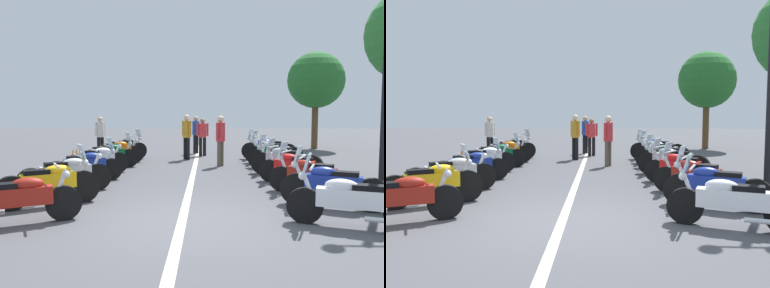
# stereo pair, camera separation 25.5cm
# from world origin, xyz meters

# --- Properties ---
(ground_plane) EXTENTS (80.00, 80.00, 0.00)m
(ground_plane) POSITION_xyz_m (0.00, 0.00, 0.00)
(ground_plane) COLOR #4C4C51
(lane_centre_stripe) EXTENTS (20.97, 0.16, 0.01)m
(lane_centre_stripe) POSITION_xyz_m (4.97, 0.00, 0.00)
(lane_centre_stripe) COLOR beige
(lane_centre_stripe) RESTS_ON ground_plane
(motorcycle_left_row_0) EXTENTS (1.15, 1.92, 0.99)m
(motorcycle_left_row_0) POSITION_xyz_m (-0.32, 2.70, 0.45)
(motorcycle_left_row_0) COLOR black
(motorcycle_left_row_0) RESTS_ON ground_plane
(motorcycle_left_row_1) EXTENTS (1.23, 1.79, 1.22)m
(motorcycle_left_row_1) POSITION_xyz_m (1.02, 2.71, 0.48)
(motorcycle_left_row_1) COLOR black
(motorcycle_left_row_1) RESTS_ON ground_plane
(motorcycle_left_row_2) EXTENTS (1.34, 1.86, 1.00)m
(motorcycle_left_row_2) POSITION_xyz_m (2.26, 2.82, 0.46)
(motorcycle_left_row_2) COLOR black
(motorcycle_left_row_2) RESTS_ON ground_plane
(motorcycle_left_row_3) EXTENTS (1.15, 1.85, 1.19)m
(motorcycle_left_row_3) POSITION_xyz_m (3.76, 2.84, 0.46)
(motorcycle_left_row_3) COLOR black
(motorcycle_left_row_3) RESTS_ON ground_plane
(motorcycle_left_row_4) EXTENTS (1.30, 1.70, 1.00)m
(motorcycle_left_row_4) POSITION_xyz_m (5.05, 2.89, 0.46)
(motorcycle_left_row_4) COLOR black
(motorcycle_left_row_4) RESTS_ON ground_plane
(motorcycle_left_row_5) EXTENTS (1.11, 1.92, 1.21)m
(motorcycle_left_row_5) POSITION_xyz_m (6.33, 2.88, 0.46)
(motorcycle_left_row_5) COLOR black
(motorcycle_left_row_5) RESTS_ON ground_plane
(motorcycle_left_row_6) EXTENTS (1.07, 1.94, 1.00)m
(motorcycle_left_row_6) POSITION_xyz_m (7.56, 2.91, 0.46)
(motorcycle_left_row_6) COLOR black
(motorcycle_left_row_6) RESTS_ON ground_plane
(motorcycle_left_row_7) EXTENTS (1.26, 1.74, 1.22)m
(motorcycle_left_row_7) POSITION_xyz_m (8.83, 2.90, 0.47)
(motorcycle_left_row_7) COLOR black
(motorcycle_left_row_7) RESTS_ON ground_plane
(motorcycle_right_row_0) EXTENTS (0.96, 2.03, 1.19)m
(motorcycle_right_row_0) POSITION_xyz_m (-0.23, -2.76, 0.46)
(motorcycle_right_row_0) COLOR black
(motorcycle_right_row_0) RESTS_ON ground_plane
(motorcycle_right_row_1) EXTENTS (1.01, 1.94, 1.21)m
(motorcycle_right_row_1) POSITION_xyz_m (1.08, -2.87, 0.47)
(motorcycle_right_row_1) COLOR black
(motorcycle_right_row_1) RESTS_ON ground_plane
(motorcycle_right_row_2) EXTENTS (1.17, 1.80, 1.19)m
(motorcycle_right_row_2) POSITION_xyz_m (2.34, -2.78, 0.46)
(motorcycle_right_row_2) COLOR black
(motorcycle_right_row_2) RESTS_ON ground_plane
(motorcycle_right_row_3) EXTENTS (1.16, 1.75, 1.19)m
(motorcycle_right_row_3) POSITION_xyz_m (3.66, -2.69, 0.46)
(motorcycle_right_row_3) COLOR black
(motorcycle_right_row_3) RESTS_ON ground_plane
(motorcycle_right_row_4) EXTENTS (1.21, 1.97, 1.22)m
(motorcycle_right_row_4) POSITION_xyz_m (5.02, -2.74, 0.48)
(motorcycle_right_row_4) COLOR black
(motorcycle_right_row_4) RESTS_ON ground_plane
(motorcycle_right_row_5) EXTENTS (1.08, 1.87, 1.00)m
(motorcycle_right_row_5) POSITION_xyz_m (6.31, -2.73, 0.45)
(motorcycle_right_row_5) COLOR black
(motorcycle_right_row_5) RESTS_ON ground_plane
(motorcycle_right_row_6) EXTENTS (1.10, 1.97, 1.23)m
(motorcycle_right_row_6) POSITION_xyz_m (7.53, -2.79, 0.48)
(motorcycle_right_row_6) COLOR black
(motorcycle_right_row_6) RESTS_ON ground_plane
(motorcycle_right_row_7) EXTENTS (1.00, 2.11, 1.23)m
(motorcycle_right_row_7) POSITION_xyz_m (8.87, -2.84, 0.48)
(motorcycle_right_row_7) COLOR black
(motorcycle_right_row_7) RESTS_ON ground_plane
(traffic_cone_0) EXTENTS (0.36, 0.36, 0.61)m
(traffic_cone_0) POSITION_xyz_m (6.87, 4.28, 0.29)
(traffic_cone_0) COLOR orange
(traffic_cone_0) RESTS_ON ground_plane
(traffic_cone_1) EXTENTS (0.36, 0.36, 0.61)m
(traffic_cone_1) POSITION_xyz_m (6.94, 4.18, 0.29)
(traffic_cone_1) COLOR orange
(traffic_cone_1) RESTS_ON ground_plane
(bystander_0) EXTENTS (0.41, 0.39, 1.79)m
(bystander_0) POSITION_xyz_m (8.82, 0.38, 1.06)
(bystander_0) COLOR black
(bystander_0) RESTS_ON ground_plane
(bystander_1) EXTENTS (0.32, 0.52, 1.63)m
(bystander_1) POSITION_xyz_m (10.29, -0.23, 0.95)
(bystander_1) COLOR black
(bystander_1) RESTS_ON ground_plane
(bystander_2) EXTENTS (0.47, 0.32, 1.72)m
(bystander_2) POSITION_xyz_m (11.25, 0.09, 1.01)
(bystander_2) COLOR black
(bystander_2) RESTS_ON ground_plane
(bystander_3) EXTENTS (0.47, 0.32, 1.77)m
(bystander_3) POSITION_xyz_m (7.02, -0.89, 1.04)
(bystander_3) COLOR brown
(bystander_3) RESTS_ON ground_plane
(bystander_4) EXTENTS (0.44, 0.36, 1.70)m
(bystander_4) POSITION_xyz_m (9.74, 4.10, 1.00)
(bystander_4) COLOR black
(bystander_4) RESTS_ON ground_plane
(roadside_tree_0) EXTENTS (2.90, 2.90, 5.00)m
(roadside_tree_0) POSITION_xyz_m (14.00, -6.04, 3.53)
(roadside_tree_0) COLOR brown
(roadside_tree_0) RESTS_ON ground_plane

